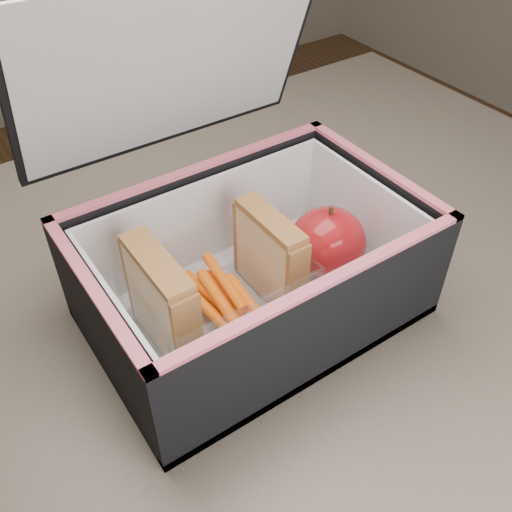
# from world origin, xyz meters

# --- Properties ---
(kitchen_table) EXTENTS (1.20, 0.80, 0.75)m
(kitchen_table) POSITION_xyz_m (0.00, 0.00, 0.66)
(kitchen_table) COLOR brown
(kitchen_table) RESTS_ON ground
(lunch_bag) EXTENTS (0.31, 0.28, 0.31)m
(lunch_bag) POSITION_xyz_m (0.04, -0.02, 0.82)
(lunch_bag) COLOR black
(lunch_bag) RESTS_ON kitchen_table
(plastic_tub) EXTENTS (0.16, 0.11, 0.07)m
(plastic_tub) POSITION_xyz_m (-0.00, -0.03, 0.80)
(plastic_tub) COLOR white
(plastic_tub) RESTS_ON lunch_bag
(sandwich_left) EXTENTS (0.03, 0.09, 0.10)m
(sandwich_left) POSITION_xyz_m (-0.06, -0.03, 0.82)
(sandwich_left) COLOR #D7B284
(sandwich_left) RESTS_ON plastic_tub
(sandwich_right) EXTENTS (0.02, 0.09, 0.10)m
(sandwich_right) POSITION_xyz_m (0.06, -0.03, 0.81)
(sandwich_right) COLOR #D7B284
(sandwich_right) RESTS_ON plastic_tub
(carrot_sticks) EXTENTS (0.05, 0.13, 0.03)m
(carrot_sticks) POSITION_xyz_m (0.00, -0.03, 0.78)
(carrot_sticks) COLOR #F7500E
(carrot_sticks) RESTS_ON plastic_tub
(paper_napkin) EXTENTS (0.09, 0.09, 0.01)m
(paper_napkin) POSITION_xyz_m (0.12, -0.03, 0.77)
(paper_napkin) COLOR white
(paper_napkin) RESTS_ON lunch_bag
(red_apple) EXTENTS (0.10, 0.10, 0.08)m
(red_apple) POSITION_xyz_m (0.12, -0.04, 0.81)
(red_apple) COLOR maroon
(red_apple) RESTS_ON paper_napkin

